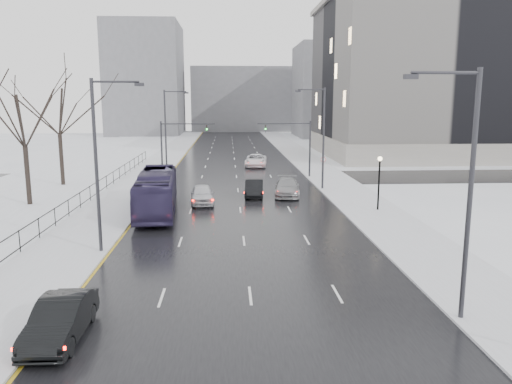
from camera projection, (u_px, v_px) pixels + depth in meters
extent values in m
cube|color=black|center=(235.00, 165.00, 68.84)|extent=(16.00, 150.00, 0.04)
cube|color=black|center=(237.00, 178.00, 57.06)|extent=(130.00, 10.00, 0.04)
cube|color=silver|center=(158.00, 165.00, 68.25)|extent=(5.00, 150.00, 0.16)
cube|color=silver|center=(310.00, 164.00, 69.41)|extent=(5.00, 150.00, 0.16)
cube|color=white|center=(88.00, 165.00, 67.73)|extent=(14.00, 150.00, 0.12)
cube|color=black|center=(72.00, 198.00, 38.41)|extent=(0.04, 70.00, 0.05)
cube|color=black|center=(73.00, 210.00, 38.59)|extent=(0.04, 70.00, 0.05)
cylinder|color=black|center=(73.00, 205.00, 38.52)|extent=(0.06, 0.06, 1.30)
cylinder|color=#2D2D33|center=(470.00, 200.00, 19.30)|extent=(0.20, 0.20, 10.00)
cylinder|color=#2D2D33|center=(446.00, 73.00, 18.36)|extent=(2.60, 0.12, 0.12)
cube|color=#2D2D33|center=(411.00, 77.00, 18.32)|extent=(0.50, 0.25, 0.18)
cylinder|color=#2D2D33|center=(323.00, 140.00, 48.76)|extent=(0.20, 0.20, 10.00)
cylinder|color=#2D2D33|center=(311.00, 90.00, 47.82)|extent=(2.60, 0.12, 0.12)
cube|color=#2D2D33|center=(298.00, 91.00, 47.77)|extent=(0.50, 0.25, 0.18)
cylinder|color=#2D2D33|center=(96.00, 168.00, 28.20)|extent=(0.20, 0.20, 10.00)
cylinder|color=#2D2D33|center=(115.00, 82.00, 27.40)|extent=(2.60, 0.12, 0.12)
cube|color=#2D2D33|center=(139.00, 85.00, 27.50)|extent=(0.50, 0.25, 0.18)
cylinder|color=#2D2D33|center=(166.00, 132.00, 59.62)|extent=(0.20, 0.20, 10.00)
cylinder|color=#2D2D33|center=(175.00, 92.00, 58.82)|extent=(2.60, 0.12, 0.12)
cube|color=#2D2D33|center=(186.00, 93.00, 58.92)|extent=(0.50, 0.25, 0.18)
cylinder|color=black|center=(379.00, 185.00, 39.60)|extent=(0.14, 0.14, 4.00)
sphere|color=#FFE5B2|center=(380.00, 159.00, 39.22)|extent=(0.36, 0.36, 0.36)
cylinder|color=#2D2D33|center=(310.00, 149.00, 56.93)|extent=(0.20, 0.20, 6.50)
cylinder|color=#2D2D33|center=(284.00, 124.00, 56.23)|extent=(6.00, 0.12, 0.12)
imported|color=#2D2D33|center=(265.00, 129.00, 56.22)|extent=(0.15, 0.18, 0.90)
sphere|color=#19FF33|center=(266.00, 129.00, 56.08)|extent=(0.16, 0.16, 0.16)
cylinder|color=#2D2D33|center=(162.00, 150.00, 56.01)|extent=(0.20, 0.20, 6.50)
cylinder|color=#2D2D33|center=(188.00, 124.00, 55.64)|extent=(6.00, 0.12, 0.12)
imported|color=#2D2D33|center=(207.00, 129.00, 55.86)|extent=(0.15, 0.18, 0.90)
sphere|color=#19FF33|center=(207.00, 129.00, 55.71)|extent=(0.16, 0.16, 0.16)
cylinder|color=#2D2D33|center=(323.00, 170.00, 53.38)|extent=(0.06, 0.06, 2.50)
cylinder|color=white|center=(323.00, 160.00, 53.17)|extent=(0.60, 0.03, 0.60)
torus|color=#B20C0C|center=(323.00, 160.00, 53.17)|extent=(0.58, 0.06, 0.58)
cube|color=gray|center=(450.00, 80.00, 80.37)|extent=(40.00, 30.00, 24.00)
cube|color=gray|center=(446.00, 145.00, 82.28)|extent=(40.60, 30.60, 3.00)
cube|color=slate|center=(345.00, 91.00, 122.39)|extent=(24.00, 20.00, 22.00)
cube|color=slate|center=(146.00, 80.00, 128.91)|extent=(18.00, 22.00, 28.00)
cube|color=slate|center=(244.00, 99.00, 145.98)|extent=(30.00, 18.00, 18.00)
imported|color=black|center=(60.00, 320.00, 18.43)|extent=(1.66, 4.71, 1.55)
imported|color=#2B2345|center=(157.00, 192.00, 39.11)|extent=(3.69, 12.06, 3.31)
imported|color=silver|center=(202.00, 194.00, 42.74)|extent=(2.29, 4.93, 1.63)
imported|color=black|center=(254.00, 188.00, 45.93)|extent=(1.93, 4.73, 1.52)
imported|color=white|center=(256.00, 160.00, 66.79)|extent=(3.31, 6.15, 1.64)
imported|color=gray|center=(287.00, 187.00, 46.30)|extent=(2.87, 5.77, 1.61)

